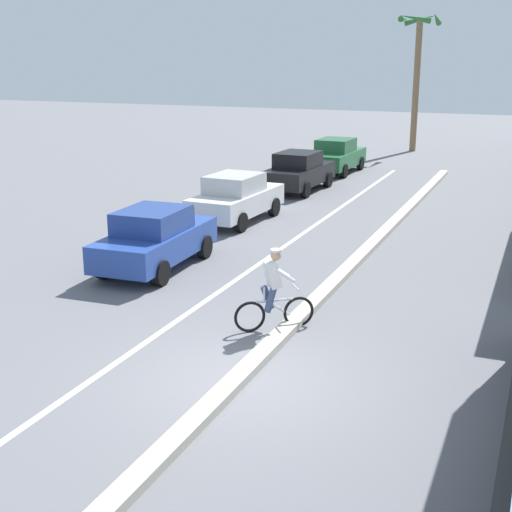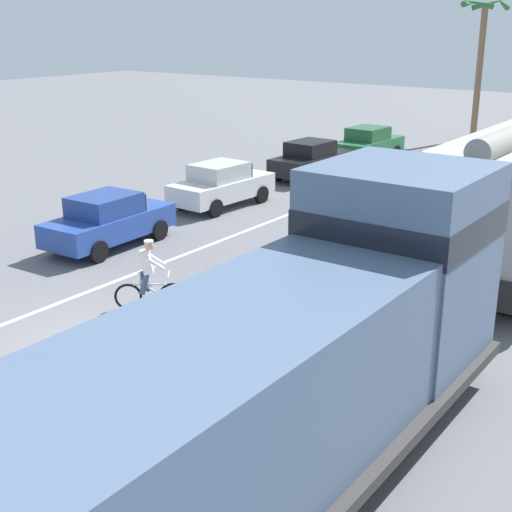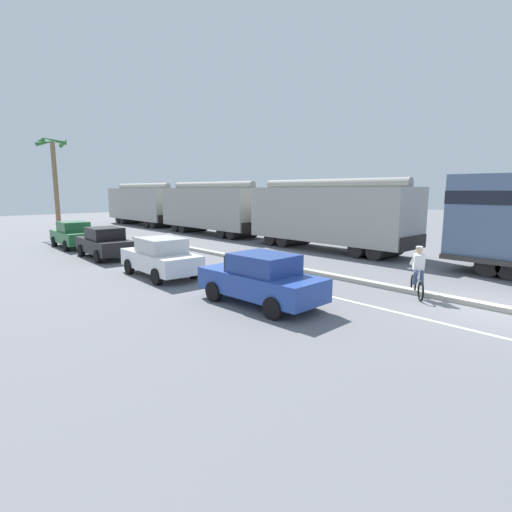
{
  "view_description": "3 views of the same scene",
  "coord_description": "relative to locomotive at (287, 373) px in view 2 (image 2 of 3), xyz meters",
  "views": [
    {
      "loc": [
        4.6,
        -10.4,
        5.48
      ],
      "look_at": [
        -0.86,
        2.75,
        1.43
      ],
      "focal_mm": 50.0,
      "sensor_mm": 36.0,
      "label": 1
    },
    {
      "loc": [
        10.89,
        -8.83,
        6.57
      ],
      "look_at": [
        2.82,
        2.35,
        1.97
      ],
      "focal_mm": 50.0,
      "sensor_mm": 36.0,
      "label": 2
    },
    {
      "loc": [
        -13.07,
        -3.54,
        3.56
      ],
      "look_at": [
        -3.56,
        6.86,
        1.21
      ],
      "focal_mm": 28.0,
      "sensor_mm": 36.0,
      "label": 3
    }
  ],
  "objects": [
    {
      "name": "parked_car_blue",
      "position": [
        -10.73,
        6.53,
        -0.98
      ],
      "size": [
        1.96,
        4.26,
        1.62
      ],
      "color": "#28479E",
      "rests_on": "ground"
    },
    {
      "name": "median_curb",
      "position": [
        -5.95,
        7.23,
        -1.72
      ],
      "size": [
        0.36,
        36.0,
        0.16
      ],
      "primitive_type": "cube",
      "color": "#B2AD9E",
      "rests_on": "ground"
    },
    {
      "name": "parked_car_black",
      "position": [
        -10.88,
        18.4,
        -0.98
      ],
      "size": [
        1.98,
        4.27,
        1.62
      ],
      "color": "black",
      "rests_on": "ground"
    },
    {
      "name": "palm_tree_near",
      "position": [
        -8.92,
        32.8,
        3.47
      ],
      "size": [
        2.13,
        2.37,
        7.71
      ],
      "color": "#846647",
      "rests_on": "ground"
    },
    {
      "name": "locomotive",
      "position": [
        0.0,
        0.0,
        0.0
      ],
      "size": [
        3.1,
        11.61,
        4.2
      ],
      "color": "slate",
      "rests_on": "ground"
    },
    {
      "name": "lane_stripe",
      "position": [
        -8.35,
        7.23,
        -1.79
      ],
      "size": [
        0.14,
        36.0,
        0.01
      ],
      "primitive_type": "cube",
      "color": "silver",
      "rests_on": "ground"
    },
    {
      "name": "parked_car_white",
      "position": [
        -10.99,
        12.32,
        -0.98
      ],
      "size": [
        1.99,
        4.28,
        1.62
      ],
      "color": "silver",
      "rests_on": "ground"
    },
    {
      "name": "cyclist",
      "position": [
        -6.27,
        3.64,
        -0.98
      ],
      "size": [
        1.38,
        1.11,
        1.71
      ],
      "color": "black",
      "rests_on": "ground"
    },
    {
      "name": "parked_car_green",
      "position": [
        -10.78,
        23.51,
        -0.98
      ],
      "size": [
        1.96,
        4.26,
        1.62
      ],
      "color": "#286B3D",
      "rests_on": "ground"
    },
    {
      "name": "ground_plane",
      "position": [
        -5.95,
        1.23,
        -1.8
      ],
      "size": [
        120.0,
        120.0,
        0.0
      ],
      "primitive_type": "plane",
      "color": "slate"
    }
  ]
}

